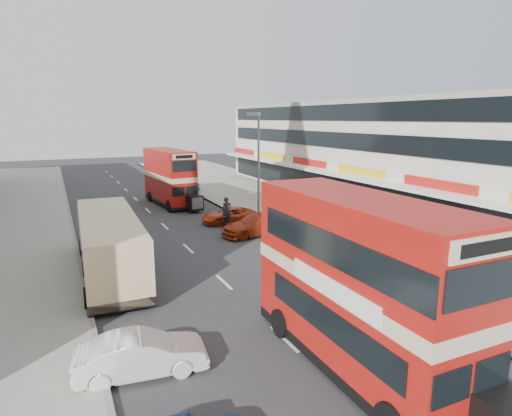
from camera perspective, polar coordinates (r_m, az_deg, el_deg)
ground at (r=14.59m, az=7.84°, el=-20.25°), size 160.00×160.00×0.00m
road_surface at (r=32.00m, az=-11.98°, el=-2.39°), size 12.00×90.00×0.01m
pavement_right at (r=36.50m, az=6.64°, el=-0.35°), size 12.00×90.00×0.15m
kerb_left at (r=31.24m, az=-22.95°, el=-3.30°), size 0.20×90.00×0.16m
kerb_right at (r=33.83m, az=-1.89°, el=-1.24°), size 0.20×90.00×0.16m
commercial_row at (r=42.09m, az=14.66°, el=7.32°), size 9.90×46.20×9.30m
street_lamp at (r=31.44m, az=0.21°, el=6.47°), size 1.00×0.20×8.12m
bus_main at (r=13.69m, az=13.53°, el=-9.72°), size 2.68×9.56×5.26m
bus_second at (r=39.51m, az=-11.34°, el=4.04°), size 3.16×8.78×4.80m
coach at (r=22.76m, az=-18.79°, el=-4.33°), size 3.07×10.56×2.77m
car_left_front at (r=14.30m, az=-14.89°, el=-18.23°), size 4.10×1.86×1.30m
car_right_a at (r=28.92m, az=0.18°, el=-2.18°), size 5.14×2.46×1.44m
car_right_b at (r=32.28m, az=-3.54°, el=-0.98°), size 4.26×2.13×1.16m
car_right_c at (r=45.58m, az=-10.03°, el=2.77°), size 4.12×1.81×1.38m
pedestrian_near at (r=30.44m, az=6.46°, el=-0.97°), size 0.64×0.44×1.74m
cyclist at (r=30.74m, az=-3.87°, el=-1.31°), size 0.88×1.93×2.23m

